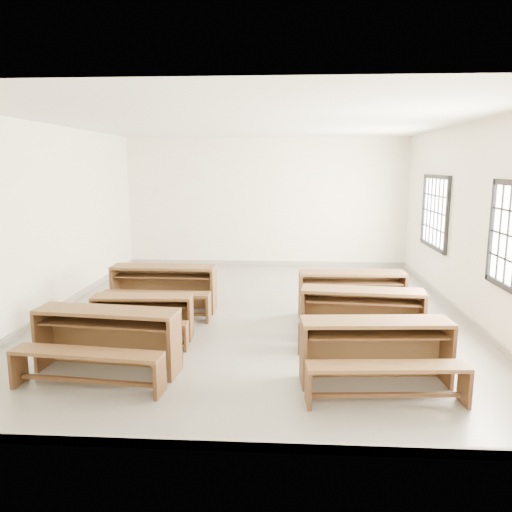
# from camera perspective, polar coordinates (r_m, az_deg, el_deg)

# --- Properties ---
(room) EXTENTS (8.50, 8.50, 3.20)m
(room) POSITION_cam_1_polar(r_m,az_deg,el_deg) (8.31, 0.62, 7.77)
(room) COLOR slate
(room) RESTS_ON ground
(desk_set_0) EXTENTS (1.84, 1.09, 0.79)m
(desk_set_0) POSITION_cam_1_polar(r_m,az_deg,el_deg) (6.40, -16.82, -8.84)
(desk_set_0) COLOR brown
(desk_set_0) RESTS_ON ground
(desk_set_1) EXTENTS (1.47, 0.81, 0.65)m
(desk_set_1) POSITION_cam_1_polar(r_m,az_deg,el_deg) (7.48, -12.90, -6.54)
(desk_set_1) COLOR brown
(desk_set_1) RESTS_ON ground
(desk_set_2) EXTENTS (1.80, 0.95, 0.80)m
(desk_set_2) POSITION_cam_1_polar(r_m,az_deg,el_deg) (8.78, -10.56, -3.32)
(desk_set_2) COLOR brown
(desk_set_2) RESTS_ON ground
(desk_set_3) EXTENTS (1.78, 1.01, 0.77)m
(desk_set_3) POSITION_cam_1_polar(r_m,az_deg,el_deg) (5.97, 13.61, -10.24)
(desk_set_3) COLOR brown
(desk_set_3) RESTS_ON ground
(desk_set_4) EXTENTS (1.80, 1.05, 0.78)m
(desk_set_4) POSITION_cam_1_polar(r_m,az_deg,el_deg) (7.30, 12.03, -6.31)
(desk_set_4) COLOR brown
(desk_set_4) RESTS_ON ground
(desk_set_5) EXTENTS (1.76, 0.95, 0.78)m
(desk_set_5) POSITION_cam_1_polar(r_m,az_deg,el_deg) (8.41, 10.92, -4.03)
(desk_set_5) COLOR brown
(desk_set_5) RESTS_ON ground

